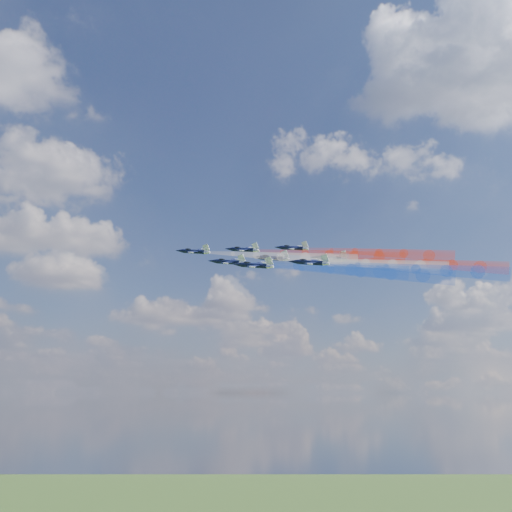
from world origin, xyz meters
TOP-DOWN VIEW (x-y plane):
  - jet_lead at (-25.34, 37.19)m, footprint 13.79×13.79m
  - trail_lead at (-8.04, 19.80)m, footprint 31.04×31.54m
  - jet_inner_left at (-21.81, 22.57)m, footprint 13.79×13.79m
  - trail_inner_left at (-4.50, 5.17)m, footprint 31.04×31.54m
  - jet_inner_right at (-11.06, 35.56)m, footprint 13.79×13.79m
  - trail_inner_right at (6.25, 18.17)m, footprint 31.04×31.54m
  - jet_outer_left at (-21.76, 8.33)m, footprint 13.79×13.79m
  - trail_outer_left at (-4.45, -9.07)m, footprint 31.04×31.54m
  - jet_center_third at (-9.14, 22.42)m, footprint 13.79×13.79m
  - trail_center_third at (8.17, 5.03)m, footprint 31.04×31.54m
  - jet_outer_right at (3.20, 32.04)m, footprint 13.79×13.79m
  - trail_outer_right at (20.51, 14.64)m, footprint 31.04×31.54m
  - jet_rear_left at (-7.74, 6.02)m, footprint 13.79×13.79m
  - trail_rear_left at (9.57, -11.37)m, footprint 31.04×31.54m
  - jet_rear_right at (6.29, 17.78)m, footprint 13.79×13.79m
  - trail_rear_right at (23.60, 0.39)m, footprint 31.04×31.54m

SIDE VIEW (x-z plane):
  - trail_outer_left at x=-4.45m, z-range 150.73..160.06m
  - trail_rear_left at x=9.57m, z-range 152.37..161.70m
  - jet_outer_left at x=-21.76m, z-range 155.07..161.73m
  - trail_inner_left at x=-4.50m, z-range 154.23..163.57m
  - jet_rear_left at x=-7.74m, z-range 156.71..163.37m
  - trail_center_third at x=8.17m, z-range 156.52..165.85m
  - trail_rear_right at x=23.60m, z-range 157.18..166.51m
  - jet_inner_left at x=-21.81m, z-range 158.58..165.24m
  - jet_center_third at x=-9.14m, z-range 160.86..167.52m
  - trail_lead at x=-8.04m, z-range 159.58..168.91m
  - jet_rear_right at x=6.29m, z-range 161.52..168.18m
  - trail_inner_right at x=6.25m, z-range 161.32..170.66m
  - jet_lead at x=-25.34m, z-range 163.92..170.59m
  - trail_outer_right at x=20.51m, z-range 162.63..171.96m
  - jet_inner_right at x=-11.06m, z-range 165.67..172.33m
  - jet_outer_right at x=3.20m, z-range 166.97..173.64m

